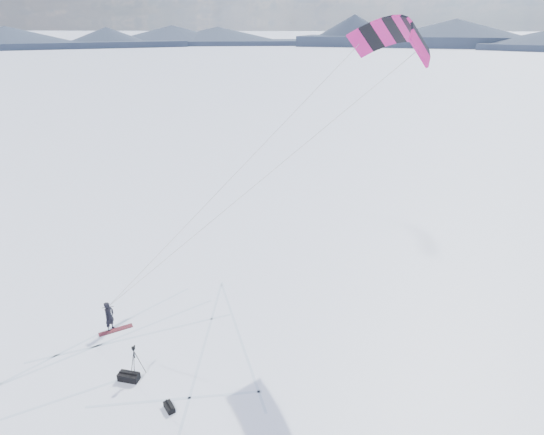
# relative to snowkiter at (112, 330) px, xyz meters

# --- Properties ---
(ground) EXTENTS (1800.00, 1800.00, 0.00)m
(ground) POSITION_rel_snowkiter_xyz_m (0.58, -3.25, 0.00)
(ground) COLOR white
(horizon_hills) EXTENTS (704.00, 704.42, 8.43)m
(horizon_hills) POSITION_rel_snowkiter_xyz_m (0.58, -3.25, 3.37)
(horizon_hills) COLOR #212A3F
(horizon_hills) RESTS_ON ground
(snow_tracks) EXTENTS (17.62, 10.25, 0.01)m
(snow_tracks) POSITION_rel_snowkiter_xyz_m (0.91, -3.24, 0.00)
(snow_tracks) COLOR #A6BAD6
(snow_tracks) RESTS_ON ground
(snowkiter) EXTENTS (0.50, 0.65, 1.58)m
(snowkiter) POSITION_rel_snowkiter_xyz_m (0.00, 0.00, 0.00)
(snowkiter) COLOR black
(snowkiter) RESTS_ON ground
(snowboard) EXTENTS (1.49, 1.20, 0.04)m
(snowboard) POSITION_rel_snowkiter_xyz_m (0.23, -0.03, 0.02)
(snowboard) COLOR maroon
(snowboard) RESTS_ON ground
(tripod) EXTENTS (0.69, 0.62, 1.54)m
(tripod) POSITION_rel_snowkiter_xyz_m (2.50, -2.92, 0.98)
(tripod) COLOR black
(tripod) RESTS_ON ground
(gear_bag_a) EXTENTS (0.92, 0.50, 0.39)m
(gear_bag_a) POSITION_rel_snowkiter_xyz_m (2.25, -3.21, 0.17)
(gear_bag_a) COLOR black
(gear_bag_a) RESTS_ON ground
(gear_bag_b) EXTENTS (0.61, 0.65, 0.27)m
(gear_bag_b) POSITION_rel_snowkiter_xyz_m (4.47, -4.58, 0.12)
(gear_bag_b) COLOR black
(gear_bag_b) RESTS_ON ground
(power_kite) EXTENTS (14.57, 8.04, 13.03)m
(power_kite) POSITION_rel_snowkiter_xyz_m (13.03, 5.07, 13.38)
(power_kite) COLOR #CA1571
(power_kite) RESTS_ON ground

